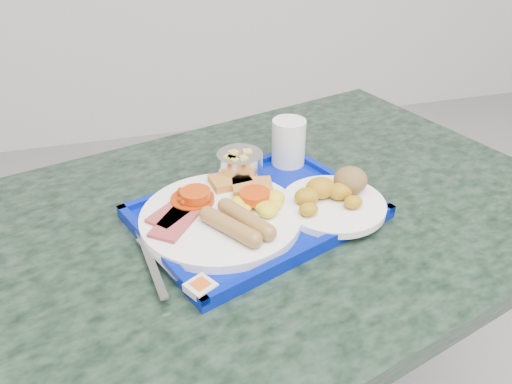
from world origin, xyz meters
TOP-DOWN VIEW (x-y plane):
  - table at (-0.24, 1.12)m, footprint 1.29×1.04m
  - tray at (-0.26, 1.10)m, footprint 0.47×0.41m
  - main_plate at (-0.32, 1.09)m, footprint 0.28×0.28m
  - bread_plate at (-0.12, 1.08)m, footprint 0.19×0.19m
  - fruit_bowl at (-0.26, 1.21)m, footprint 0.09×0.09m
  - juice_cup at (-0.15, 1.25)m, footprint 0.07×0.07m
  - spoon at (-0.42, 1.06)m, footprint 0.08×0.16m
  - knife at (-0.45, 1.01)m, footprint 0.04×0.18m
  - jam_packet at (-0.39, 0.92)m, footprint 0.05×0.05m

SIDE VIEW (x-z plane):
  - table at x=-0.24m, z-range 0.17..0.88m
  - tray at x=-0.26m, z-range 0.70..0.73m
  - knife at x=-0.45m, z-range 0.72..0.72m
  - spoon at x=-0.42m, z-range 0.72..0.73m
  - jam_packet at x=-0.39m, z-range 0.72..0.73m
  - main_plate at x=-0.32m, z-range 0.71..0.75m
  - bread_plate at x=-0.12m, z-range 0.71..0.77m
  - fruit_bowl at x=-0.26m, z-range 0.73..0.79m
  - juice_cup at x=-0.15m, z-range 0.72..0.82m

